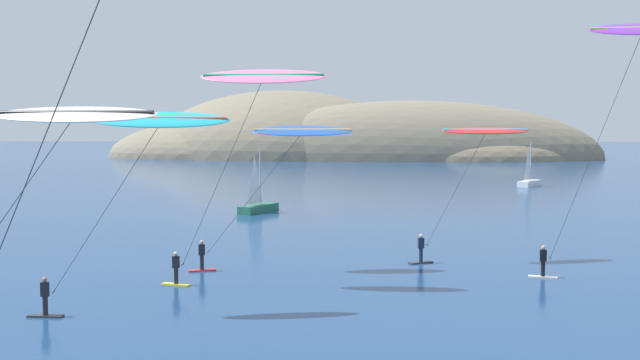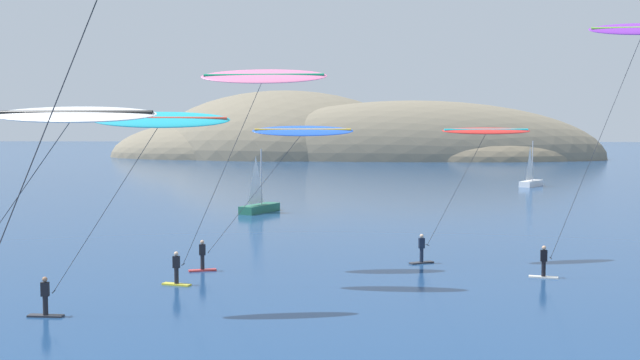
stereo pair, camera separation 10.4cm
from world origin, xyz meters
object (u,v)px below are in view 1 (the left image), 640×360
at_px(kitesurfer_red, 480,141).
at_px(kitesurfer_blue, 295,140).
at_px(kitesurfer_purple, 634,50).
at_px(kitesurfer_pink, 257,90).
at_px(kitesurfer_white, 58,137).
at_px(sailboat_far, 530,181).
at_px(kitesurfer_lime, 87,24).
at_px(sailboat_near, 260,205).
at_px(kitesurfer_cyan, 152,134).

bearing_deg(kitesurfer_red, kitesurfer_blue, -162.30).
xyz_separation_m(kitesurfer_purple, kitesurfer_pink, (-18.98, -2.58, -2.06)).
distance_m(kitesurfer_pink, kitesurfer_red, 14.71).
distance_m(kitesurfer_white, kitesurfer_purple, 29.27).
distance_m(kitesurfer_white, kitesurfer_pink, 15.11).
relative_size(sailboat_far, kitesurfer_lime, 0.48).
bearing_deg(kitesurfer_lime, kitesurfer_white, 114.11).
bearing_deg(sailboat_near, sailboat_far, 44.12).
xyz_separation_m(kitesurfer_white, kitesurfer_red, (16.74, 22.13, -0.69)).
distance_m(sailboat_near, kitesurfer_lime, 56.23).
relative_size(kitesurfer_white, kitesurfer_pink, 0.88).
height_order(kitesurfer_purple, kitesurfer_blue, kitesurfer_purple).
height_order(kitesurfer_white, kitesurfer_lime, kitesurfer_lime).
xyz_separation_m(kitesurfer_lime, kitesurfer_pink, (0.74, 22.93, -0.46)).
distance_m(kitesurfer_cyan, kitesurfer_red, 20.92).
bearing_deg(kitesurfer_pink, kitesurfer_purple, 7.75).
height_order(kitesurfer_pink, kitesurfer_red, kitesurfer_pink).
distance_m(kitesurfer_purple, kitesurfer_blue, 18.17).
bearing_deg(kitesurfer_blue, kitesurfer_lime, -94.70).
height_order(sailboat_far, kitesurfer_white, kitesurfer_white).
xyz_separation_m(kitesurfer_lime, kitesurfer_blue, (2.26, 27.44, -3.04)).
relative_size(kitesurfer_lime, kitesurfer_purple, 0.88).
bearing_deg(sailboat_far, kitesurfer_pink, -113.48).
relative_size(sailboat_far, kitesurfer_pink, 0.52).
distance_m(kitesurfer_white, kitesurfer_blue, 19.74).
distance_m(sailboat_far, kitesurfer_white, 82.98).
height_order(kitesurfer_white, kitesurfer_pink, kitesurfer_pink).
bearing_deg(sailboat_near, kitesurfer_blue, -79.46).
bearing_deg(kitesurfer_cyan, kitesurfer_pink, 56.43).
bearing_deg(sailboat_near, kitesurfer_purple, -52.79).
height_order(kitesurfer_lime, kitesurfer_red, kitesurfer_lime).
bearing_deg(kitesurfer_lime, kitesurfer_cyan, 100.03).
distance_m(sailboat_far, kitesurfer_blue, 63.35).
distance_m(sailboat_near, sailboat_far, 42.72).
bearing_deg(kitesurfer_white, kitesurfer_red, 52.91).
xyz_separation_m(kitesurfer_lime, kitesurfer_purple, (19.71, 25.51, 1.60)).
xyz_separation_m(kitesurfer_white, kitesurfer_blue, (6.14, 18.75, -0.58)).
bearing_deg(kitesurfer_white, sailboat_near, 88.83).
bearing_deg(kitesurfer_red, kitesurfer_pink, -146.91).
bearing_deg(sailboat_far, sailboat_near, -135.88).
bearing_deg(kitesurfer_red, kitesurfer_cyan, -139.47).
xyz_separation_m(kitesurfer_lime, kitesurfer_red, (12.85, 30.82, -3.16)).
bearing_deg(kitesurfer_red, sailboat_near, 122.77).
relative_size(kitesurfer_white, kitesurfer_purple, 0.72).
height_order(kitesurfer_lime, kitesurfer_pink, kitesurfer_lime).
bearing_deg(kitesurfer_cyan, kitesurfer_blue, 62.55).
height_order(kitesurfer_purple, kitesurfer_cyan, kitesurfer_purple).
bearing_deg(sailboat_near, kitesurfer_white, -91.17).
relative_size(kitesurfer_lime, kitesurfer_blue, 1.29).
relative_size(sailboat_far, kitesurfer_purple, 0.43).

